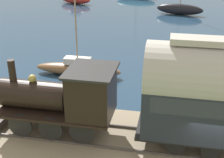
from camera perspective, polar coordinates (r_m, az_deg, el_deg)
rail_embankment at (r=14.52m, az=18.04°, el=-12.95°), size 5.10×56.00×0.69m
steam_locomotive at (r=13.93m, az=-8.59°, el=-3.07°), size 2.34×5.74×3.28m
sailboat_brown at (r=22.04m, az=-6.26°, el=1.98°), size 1.28×6.17×7.33m
sailboat_black at (r=41.61m, az=12.27°, el=12.39°), size 2.31×6.02×8.89m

